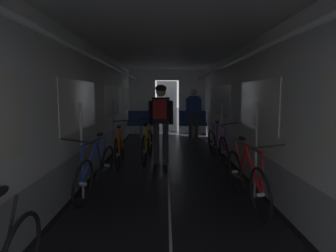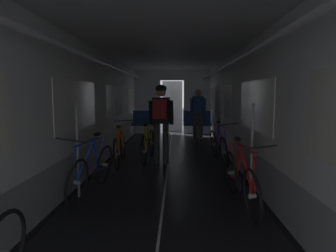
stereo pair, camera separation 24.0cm
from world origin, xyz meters
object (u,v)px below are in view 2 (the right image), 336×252
(bicycle_blue, at_px, (92,169))
(bench_seat_far_left, at_px, (146,121))
(bicycle_orange, at_px, (120,147))
(person_standing_near_bench, at_px, (198,111))
(bench_seat_far_right, at_px, (197,122))
(bicycle_purple, at_px, (219,146))
(bicycle_red, at_px, (240,179))
(person_cyclist_aisle, at_px, (161,115))
(bicycle_yellow_in_aisle, at_px, (148,145))

(bicycle_blue, bearing_deg, bench_seat_far_left, 87.99)
(bicycle_orange, relative_size, person_standing_near_bench, 1.00)
(bench_seat_far_right, xyz_separation_m, bicycle_purple, (0.23, -3.70, -0.19))
(bench_seat_far_left, bearing_deg, bicycle_red, -72.63)
(bench_seat_far_right, bearing_deg, person_standing_near_bench, -89.59)
(bicycle_orange, height_order, person_cyclist_aisle, person_cyclist_aisle)
(bench_seat_far_left, xyz_separation_m, bench_seat_far_right, (1.80, 0.00, 0.00))
(bicycle_blue, relative_size, person_standing_near_bench, 1.00)
(bicycle_purple, height_order, bicycle_yellow_in_aisle, bicycle_purple)
(bicycle_orange, distance_m, bicycle_blue, 1.83)
(bench_seat_far_left, relative_size, bicycle_red, 0.58)
(bicycle_orange, distance_m, person_cyclist_aisle, 1.13)
(bicycle_blue, xyz_separation_m, person_standing_near_bench, (2.01, 5.45, 0.59))
(bicycle_purple, xyz_separation_m, bicycle_yellow_in_aisle, (-1.60, 0.04, 0.00))
(bench_seat_far_left, xyz_separation_m, bicycle_blue, (-0.20, -5.83, -0.19))
(bicycle_red, bearing_deg, bicycle_blue, 168.56)
(bench_seat_far_left, distance_m, bench_seat_far_right, 1.80)
(bicycle_blue, height_order, bicycle_yellow_in_aisle, bicycle_blue)
(bench_seat_far_right, relative_size, person_cyclist_aisle, 0.57)
(person_standing_near_bench, bearing_deg, bench_seat_far_right, 90.41)
(person_standing_near_bench, bearing_deg, bicycle_blue, -110.22)
(bench_seat_far_right, relative_size, bicycle_blue, 0.58)
(bench_seat_far_left, bearing_deg, bench_seat_far_right, 0.00)
(bench_seat_far_right, bearing_deg, bicycle_blue, -108.98)
(bicycle_red, bearing_deg, bicycle_orange, 132.84)
(bench_seat_far_right, relative_size, bicycle_purple, 0.58)
(bench_seat_far_left, distance_m, bicycle_purple, 4.23)
(bench_seat_far_left, height_order, bicycle_purple, same)
(bicycle_blue, bearing_deg, bench_seat_far_right, 71.02)
(person_cyclist_aisle, relative_size, person_standing_near_bench, 1.03)
(person_cyclist_aisle, bearing_deg, bicycle_red, -62.66)
(bench_seat_far_right, height_order, bicycle_orange, bench_seat_far_right)
(bicycle_blue, relative_size, bicycle_yellow_in_aisle, 1.00)
(bicycle_blue, height_order, person_standing_near_bench, person_standing_near_bench)
(bicycle_orange, height_order, bicycle_yellow_in_aisle, bicycle_orange)
(bicycle_orange, relative_size, bicycle_blue, 1.00)
(bench_seat_far_left, height_order, bicycle_orange, bench_seat_far_left)
(bench_seat_far_left, xyz_separation_m, person_cyclist_aisle, (0.75, -3.92, 0.50))
(bicycle_red, height_order, bicycle_orange, bicycle_red)
(person_cyclist_aisle, bearing_deg, person_standing_near_bench, 73.43)
(bench_seat_far_left, distance_m, person_cyclist_aisle, 4.02)
(bench_seat_far_left, relative_size, bicycle_blue, 0.58)
(bench_seat_far_left, relative_size, person_cyclist_aisle, 0.57)
(bicycle_blue, bearing_deg, bicycle_orange, 88.04)
(bicycle_red, bearing_deg, bench_seat_far_right, 91.46)
(bench_seat_far_right, relative_size, bicycle_orange, 0.58)
(bicycle_blue, bearing_deg, bicycle_yellow_in_aisle, 73.52)
(bicycle_yellow_in_aisle, distance_m, person_standing_near_bench, 3.60)
(bicycle_red, relative_size, person_cyclist_aisle, 0.98)
(person_standing_near_bench, bearing_deg, bicycle_red, -88.47)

